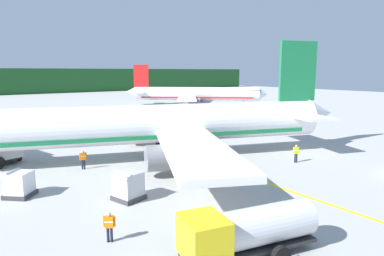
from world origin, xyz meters
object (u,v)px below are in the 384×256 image
at_px(service_truck_baggage, 247,230).
at_px(cargo_container_near, 128,186).
at_px(cargo_container_mid, 19,184).
at_px(crew_loader_right, 83,158).
at_px(airliner_foreground, 155,125).
at_px(crew_marshaller, 296,152).
at_px(airliner_mid_apron, 195,94).
at_px(crew_loader_left, 109,225).

height_order(service_truck_baggage, cargo_container_near, service_truck_baggage).
bearing_deg(cargo_container_mid, crew_loader_right, 34.40).
relative_size(airliner_foreground, crew_loader_right, 23.34).
height_order(service_truck_baggage, crew_loader_right, service_truck_baggage).
relative_size(crew_marshaller, crew_loader_right, 1.01).
distance_m(airliner_mid_apron, service_truck_baggage, 72.43).
relative_size(airliner_mid_apron, crew_loader_left, 18.16).
bearing_deg(airliner_mid_apron, cargo_container_near, -130.93).
bearing_deg(airliner_mid_apron, service_truck_baggage, -125.02).
bearing_deg(airliner_mid_apron, crew_loader_left, -130.47).
bearing_deg(cargo_container_near, cargo_container_mid, 139.22).
height_order(cargo_container_near, crew_loader_left, cargo_container_near).
xyz_separation_m(airliner_foreground, service_truck_baggage, (-6.17, -18.81, -1.99)).
bearing_deg(airliner_mid_apron, crew_loader_right, -136.74).
height_order(crew_loader_left, crew_loader_right, crew_loader_right).
distance_m(airliner_foreground, cargo_container_mid, 13.93).
xyz_separation_m(airliner_foreground, cargo_container_mid, (-13.19, -3.71, -2.50)).
bearing_deg(crew_marshaller, cargo_container_near, 177.54).
bearing_deg(airliner_mid_apron, cargo_container_mid, -137.70).
bearing_deg(crew_loader_left, cargo_container_mid, 104.14).
distance_m(cargo_container_near, cargo_container_mid, 7.74).
bearing_deg(service_truck_baggage, airliner_foreground, 71.83).
bearing_deg(airliner_foreground, cargo_container_mid, -164.28).
height_order(airliner_foreground, crew_marshaller, airliner_foreground).
xyz_separation_m(airliner_mid_apron, cargo_container_mid, (-48.58, -44.21, -2.06)).
height_order(airliner_mid_apron, service_truck_baggage, airliner_mid_apron).
xyz_separation_m(service_truck_baggage, cargo_container_near, (-1.16, 10.04, -0.43)).
relative_size(airliner_foreground, airliner_mid_apron, 1.38).
relative_size(airliner_mid_apron, crew_marshaller, 16.79).
distance_m(crew_marshaller, crew_loader_right, 19.81).
bearing_deg(cargo_container_near, crew_loader_right, 89.73).
bearing_deg(crew_loader_left, crew_marshaller, 11.07).
height_order(service_truck_baggage, crew_marshaller, service_truck_baggage).
bearing_deg(cargo_container_near, crew_loader_left, -125.31).
xyz_separation_m(service_truck_baggage, crew_loader_left, (-4.54, 5.26, -0.46)).
distance_m(airliner_mid_apron, crew_marshaller, 56.15).
bearing_deg(crew_loader_left, cargo_container_near, 54.69).
distance_m(cargo_container_near, crew_marshaller, 17.25).
bearing_deg(service_truck_baggage, airliner_mid_apron, 54.98).
xyz_separation_m(crew_loader_left, crew_loader_right, (3.42, 13.87, 0.08)).
bearing_deg(crew_loader_left, crew_loader_right, 76.13).
height_order(service_truck_baggage, cargo_container_mid, service_truck_baggage).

